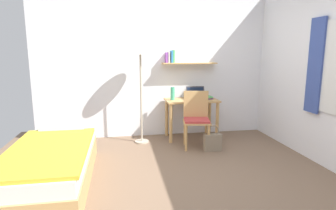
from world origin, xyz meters
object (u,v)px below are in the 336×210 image
bed (52,164)px  laptop (196,96)px  desk_chair (196,117)px  water_bottle (173,94)px  book_stack (207,97)px  desk (191,107)px  handbag (213,142)px  standing_lamp (140,52)px

bed → laptop: bearing=35.2°
desk_chair → water_bottle: (-0.31, 0.47, 0.32)m
water_bottle → book_stack: (0.65, 0.04, -0.09)m
laptop → water_bottle: size_ratio=1.49×
water_bottle → book_stack: water_bottle is taller
laptop → desk: bearing=-154.2°
desk → water_bottle: size_ratio=4.03×
laptop → book_stack: size_ratio=1.52×
desk → laptop: laptop is taller
laptop → handbag: size_ratio=0.83×
standing_lamp → water_bottle: bearing=9.2°
desk → standing_lamp: standing_lamp is taller
bed → book_stack: size_ratio=8.71×
standing_lamp → handbag: size_ratio=4.17×
book_stack → laptop: bearing=174.7°
water_bottle → book_stack: size_ratio=1.02×
bed → laptop: size_ratio=5.72×
handbag → book_stack: bearing=79.7°
laptop → book_stack: 0.21m
bed → desk: (2.07, 1.48, 0.33)m
desk_chair → laptop: bearing=75.6°
standing_lamp → handbag: bearing=-29.7°
bed → desk_chair: (2.03, 0.99, 0.26)m
desk → water_bottle: bearing=-178.0°
standing_lamp → desk_chair: bearing=-23.8°
handbag → standing_lamp: bearing=150.3°
bed → desk: size_ratio=2.12×
bed → book_stack: book_stack is taller
book_stack → bed: bearing=-147.6°
desk → water_bottle: 0.43m
desk_chair → book_stack: (0.34, 0.51, 0.23)m
desk → laptop: 0.23m
desk → standing_lamp: size_ratio=0.54×
desk_chair → book_stack: 0.66m
desk → handbag: bearing=-76.8°
bed → standing_lamp: 2.22m
desk_chair → book_stack: size_ratio=4.06×
desk_chair → book_stack: bearing=55.9°
bed → laptop: (2.16, 1.52, 0.53)m
laptop → water_bottle: (-0.44, -0.06, 0.06)m
handbag → water_bottle: bearing=126.3°
desk_chair → water_bottle: size_ratio=3.98×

